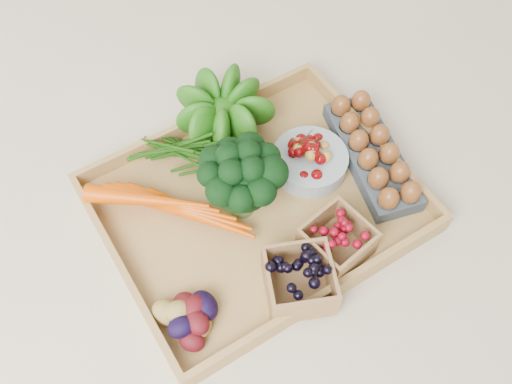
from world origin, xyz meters
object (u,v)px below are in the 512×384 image
tray (256,207)px  egg_carton (371,156)px  broccoli (241,190)px  cherry_bowl (310,162)px

tray → egg_carton: size_ratio=2.01×
broccoli → egg_carton: broccoli is taller
tray → egg_carton: bearing=-7.5°
cherry_bowl → egg_carton: size_ratio=0.53×
tray → broccoli: (-0.03, 0.01, 0.07)m
cherry_bowl → egg_carton: (0.11, -0.05, -0.00)m
tray → egg_carton: egg_carton is taller
broccoli → egg_carton: bearing=-8.6°
tray → cherry_bowl: 0.14m
tray → cherry_bowl: size_ratio=3.76×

